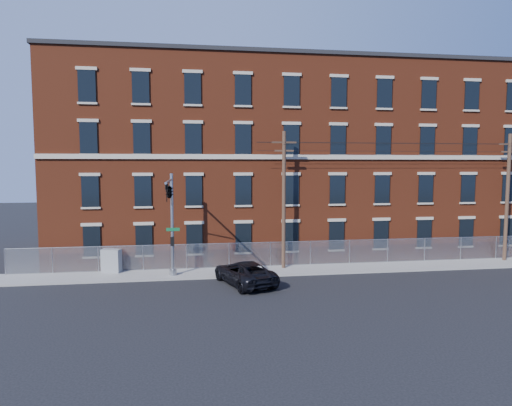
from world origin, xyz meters
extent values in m
plane|color=black|center=(0.00, 0.00, 0.00)|extent=(140.00, 140.00, 0.00)
cube|color=#999690|center=(12.00, 5.00, 0.06)|extent=(65.00, 3.00, 0.12)
cube|color=maroon|center=(12.00, 14.00, 8.00)|extent=(55.00, 14.00, 16.00)
cube|color=black|center=(12.00, 14.00, 16.15)|extent=(55.30, 14.30, 0.30)
cube|color=#A99F8D|center=(12.00, 6.92, 8.30)|extent=(55.00, 0.18, 0.35)
cube|color=black|center=(-11.83, 6.94, 2.20)|extent=(1.20, 0.10, 2.20)
cube|color=black|center=(-11.83, 6.94, 5.80)|extent=(1.20, 0.10, 2.20)
cube|color=black|center=(-11.83, 6.94, 9.60)|extent=(1.20, 0.10, 2.20)
cube|color=black|center=(-11.83, 6.94, 13.20)|extent=(1.20, 0.10, 2.20)
cube|color=black|center=(-8.17, 6.94, 2.20)|extent=(1.20, 0.10, 2.20)
cube|color=black|center=(-8.17, 6.94, 5.80)|extent=(1.20, 0.10, 2.20)
cube|color=black|center=(-8.17, 6.94, 9.60)|extent=(1.20, 0.10, 2.20)
cube|color=black|center=(-8.17, 6.94, 13.20)|extent=(1.20, 0.10, 2.20)
cube|color=black|center=(-4.50, 6.94, 2.20)|extent=(1.20, 0.10, 2.20)
cube|color=black|center=(-4.50, 6.94, 5.80)|extent=(1.20, 0.10, 2.20)
cube|color=black|center=(-4.50, 6.94, 9.60)|extent=(1.20, 0.10, 2.20)
cube|color=black|center=(-4.50, 6.94, 13.20)|extent=(1.20, 0.10, 2.20)
cube|color=black|center=(-0.83, 6.94, 2.20)|extent=(1.20, 0.10, 2.20)
cube|color=black|center=(-0.83, 6.94, 5.80)|extent=(1.20, 0.10, 2.20)
cube|color=black|center=(-0.83, 6.94, 9.60)|extent=(1.20, 0.10, 2.20)
cube|color=black|center=(-0.83, 6.94, 13.20)|extent=(1.20, 0.10, 2.20)
cube|color=black|center=(2.83, 6.94, 2.20)|extent=(1.20, 0.10, 2.20)
cube|color=black|center=(2.83, 6.94, 5.80)|extent=(1.20, 0.10, 2.20)
cube|color=black|center=(2.83, 6.94, 9.60)|extent=(1.20, 0.10, 2.20)
cube|color=black|center=(2.83, 6.94, 13.20)|extent=(1.20, 0.10, 2.20)
cube|color=black|center=(6.50, 6.94, 2.20)|extent=(1.20, 0.10, 2.20)
cube|color=black|center=(6.50, 6.94, 5.80)|extent=(1.20, 0.10, 2.20)
cube|color=black|center=(6.50, 6.94, 9.60)|extent=(1.20, 0.10, 2.20)
cube|color=black|center=(6.50, 6.94, 13.20)|extent=(1.20, 0.10, 2.20)
cube|color=black|center=(10.17, 6.94, 2.20)|extent=(1.20, 0.10, 2.20)
cube|color=black|center=(10.17, 6.94, 5.80)|extent=(1.20, 0.10, 2.20)
cube|color=black|center=(10.17, 6.94, 9.60)|extent=(1.20, 0.10, 2.20)
cube|color=black|center=(10.17, 6.94, 13.20)|extent=(1.20, 0.10, 2.20)
cube|color=black|center=(13.83, 6.94, 2.20)|extent=(1.20, 0.10, 2.20)
cube|color=black|center=(13.83, 6.94, 5.80)|extent=(1.20, 0.10, 2.20)
cube|color=black|center=(13.83, 6.94, 9.60)|extent=(1.20, 0.10, 2.20)
cube|color=black|center=(13.83, 6.94, 13.20)|extent=(1.20, 0.10, 2.20)
cube|color=black|center=(17.50, 6.94, 2.20)|extent=(1.20, 0.10, 2.20)
cube|color=black|center=(17.50, 6.94, 5.80)|extent=(1.20, 0.10, 2.20)
cube|color=black|center=(17.50, 6.94, 9.60)|extent=(1.20, 0.10, 2.20)
cube|color=black|center=(17.50, 6.94, 13.20)|extent=(1.20, 0.10, 2.20)
cube|color=black|center=(21.17, 6.94, 2.20)|extent=(1.20, 0.10, 2.20)
cube|color=black|center=(21.17, 6.94, 5.80)|extent=(1.20, 0.10, 2.20)
cube|color=black|center=(21.17, 6.94, 9.60)|extent=(1.20, 0.10, 2.20)
cube|color=#A5A8AD|center=(12.00, 6.30, 1.02)|extent=(59.00, 0.02, 1.80)
cylinder|color=#9EA0A5|center=(12.00, 6.30, 1.92)|extent=(59.00, 0.04, 0.04)
cylinder|color=#9EA0A5|center=(-17.50, 6.30, 1.02)|extent=(0.06, 0.06, 1.85)
cylinder|color=#9EA0A5|center=(-14.39, 6.30, 1.02)|extent=(0.06, 0.06, 1.85)
cylinder|color=#9EA0A5|center=(-11.29, 6.30, 1.02)|extent=(0.06, 0.06, 1.85)
cylinder|color=#9EA0A5|center=(-8.18, 6.30, 1.02)|extent=(0.06, 0.06, 1.85)
cylinder|color=#9EA0A5|center=(-5.08, 6.30, 1.02)|extent=(0.06, 0.06, 1.85)
cylinder|color=#9EA0A5|center=(-1.97, 6.30, 1.02)|extent=(0.06, 0.06, 1.85)
cylinder|color=#9EA0A5|center=(1.13, 6.30, 1.02)|extent=(0.06, 0.06, 1.85)
cylinder|color=#9EA0A5|center=(4.24, 6.30, 1.02)|extent=(0.06, 0.06, 1.85)
cylinder|color=#9EA0A5|center=(7.34, 6.30, 1.02)|extent=(0.06, 0.06, 1.85)
cylinder|color=#9EA0A5|center=(10.45, 6.30, 1.02)|extent=(0.06, 0.06, 1.85)
cylinder|color=#9EA0A5|center=(13.55, 6.30, 1.02)|extent=(0.06, 0.06, 1.85)
cylinder|color=#9EA0A5|center=(16.66, 6.30, 1.02)|extent=(0.06, 0.06, 1.85)
cylinder|color=#9EA0A5|center=(19.76, 6.30, 1.02)|extent=(0.06, 0.06, 1.85)
cylinder|color=#9EA0A5|center=(-6.00, 4.50, 3.62)|extent=(0.22, 0.22, 7.00)
cylinder|color=#9EA0A5|center=(-6.00, 4.50, 0.32)|extent=(0.50, 0.50, 0.40)
cylinder|color=#9EA0A5|center=(-6.00, 1.25, 6.72)|extent=(0.14, 6.50, 0.14)
cylinder|color=#9EA0A5|center=(-6.00, 3.30, 5.72)|extent=(0.08, 2.18, 1.56)
cube|color=#0C592D|center=(-5.95, 4.35, 3.32)|extent=(0.90, 0.03, 0.22)
cube|color=black|center=(-6.00, 4.25, 2.52)|extent=(0.25, 0.25, 0.60)
imported|color=black|center=(-6.00, -1.30, 6.17)|extent=(0.16, 0.20, 1.00)
imported|color=black|center=(-6.00, 1.50, 6.17)|extent=(0.53, 2.48, 1.00)
cylinder|color=#4F3527|center=(2.00, 5.60, 5.12)|extent=(0.28, 0.28, 10.00)
cube|color=#4F3527|center=(2.00, 5.60, 9.32)|extent=(1.80, 0.12, 0.12)
cube|color=#4F3527|center=(2.00, 5.60, 8.72)|extent=(1.40, 0.12, 0.12)
cylinder|color=#4F3527|center=(20.00, 5.60, 5.12)|extent=(0.28, 0.28, 10.00)
cube|color=#4F3527|center=(20.00, 5.60, 9.32)|extent=(1.80, 0.12, 0.12)
cube|color=#4F3527|center=(20.00, 5.60, 8.72)|extent=(1.40, 0.12, 0.12)
cylinder|color=black|center=(20.00, 5.90, 9.32)|extent=(40.00, 0.02, 0.02)
cylinder|color=black|center=(20.00, 5.60, 8.72)|extent=(40.00, 0.02, 0.02)
imported|color=black|center=(-1.34, 1.95, 0.75)|extent=(4.15, 5.94, 1.51)
cube|color=gray|center=(-10.34, 6.00, 0.94)|extent=(1.44, 1.00, 1.64)
camera|label=1|loc=(-4.58, -25.70, 7.68)|focal=30.79mm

